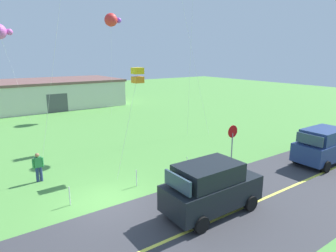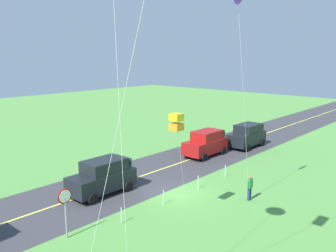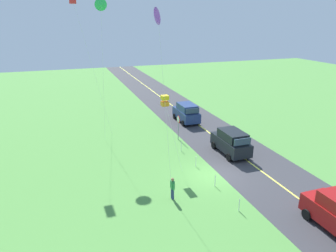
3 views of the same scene
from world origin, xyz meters
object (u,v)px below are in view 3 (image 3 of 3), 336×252
Objects in this scene: person_adult_near at (172,188)px; kite_red_low at (158,17)px; stop_sign at (178,123)px; kite_green_far at (165,101)px; car_suv_foreground at (231,142)px; car_parked_east_near at (186,113)px; kite_cyan_top at (101,5)px.

kite_red_low is (2.42, 0.14, 11.01)m from person_adult_near.
stop_sign is 6.74m from kite_green_far.
person_adult_near is at bearing 124.95° from car_suv_foreground.
stop_sign reaches higher than car_suv_foreground.
car_suv_foreground is at bearing -69.40° from kite_red_low.
kite_green_far is (0.11, 6.33, 4.37)m from car_suv_foreground.
kite_green_far reaches higher than car_parked_east_near.
stop_sign is 0.20× the size of kite_red_low.
car_suv_foreground is 0.74× the size of kite_green_far.
kite_red_low is (-2.92, 7.78, 10.72)m from car_suv_foreground.
car_parked_east_near is at bearing -114.07° from person_adult_near.
stop_sign is at bearing -111.47° from person_adult_near.
kite_red_low reaches higher than car_suv_foreground.
person_adult_near is (-10.19, 4.35, -0.94)m from stop_sign.
person_adult_near is at bearing -169.58° from kite_cyan_top.
stop_sign is 11.11m from person_adult_near.
kite_cyan_top is at bearing 70.95° from stop_sign.
person_adult_near is at bearing 166.46° from kite_green_far.
stop_sign reaches higher than person_adult_near.
kite_red_low is (-7.77, 4.49, 10.07)m from stop_sign.
stop_sign is at bearing -109.05° from kite_cyan_top.
car_suv_foreground and car_parked_east_near have the same top height.
car_parked_east_near is 2.75× the size of person_adult_near.
kite_cyan_top is at bearing 12.10° from kite_red_low.
kite_green_far is (-9.79, 6.03, 4.37)m from car_parked_east_near.
person_adult_near is 17.46m from kite_cyan_top.
kite_green_far is at bearing 88.96° from car_suv_foreground.
person_adult_near is (-5.34, 7.64, -0.29)m from car_suv_foreground.
car_parked_east_near is 15.41m from kite_cyan_top.
kite_cyan_top reaches higher than stop_sign.
kite_cyan_top reaches higher than kite_green_far.
person_adult_near is 0.27× the size of kite_green_far.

